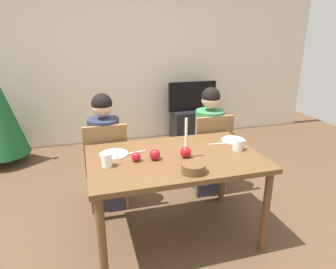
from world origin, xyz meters
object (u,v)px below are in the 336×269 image
Objects in this scene: plate_right at (233,140)px; apple_near_candle at (136,157)px; apple_by_left_plate at (155,154)px; candle_centerpiece at (186,149)px; chair_left at (106,161)px; mug_right at (238,145)px; dining_table at (175,165)px; person_right_child at (209,143)px; person_left_child at (105,154)px; plate_left at (114,154)px; tv at (192,96)px; chair_right at (210,149)px; mug_left at (107,160)px; tv_stand at (192,124)px; bowl_walnuts at (193,168)px.

apple_near_candle is (-0.95, -0.20, 0.03)m from plate_right.
candle_centerpiece is at bearing -5.67° from apple_by_left_plate.
candle_centerpiece is at bearing -47.76° from chair_left.
mug_right is 1.52× the size of apple_by_left_plate.
dining_table is 0.87m from person_right_child.
mug_right is (0.48, 0.02, -0.02)m from candle_centerpiece.
person_left_child is 5.06× the size of plate_left.
person_left_child is 2.25m from tv.
chair_right is 0.77× the size of person_left_child.
chair_left is 7.12× the size of mug_left.
mug_right is (1.03, -0.19, 0.04)m from plate_left.
chair_right is 7.12× the size of mug_left.
apple_near_candle is at bearing 175.65° from apple_by_left_plate.
tv_stand is at bearing 60.15° from apple_near_candle.
chair_left is 1.27m from mug_right.
mug_left is 0.97× the size of mug_right.
plate_right is at bearing 1.59° from plate_left.
chair_right reaches higher than tv_stand.
tv reaches higher than apple_near_candle.
person_left_child is at bearing 94.83° from plate_left.
dining_table is at bearing 150.99° from candle_centerpiece.
apple_by_left_plate is (-0.17, -0.02, 0.13)m from dining_table.
apple_by_left_plate is at bearing -31.52° from plate_left.
person_left_child is 6.63× the size of bowl_walnuts.
dining_table is at bearing 4.36° from mug_left.
chair_right is 4.19× the size of plate_right.
dining_table is 6.04× the size of plate_left.
apple_by_left_plate is (0.15, -0.01, 0.01)m from apple_near_candle.
bowl_walnuts is (-0.96, -2.61, 0.54)m from tv_stand.
chair_left reaches higher than plate_left.
tv is 2.79m from bowl_walnuts.
tv_stand is at bearing 75.98° from chair_right.
tv_stand is 2.59m from candle_centerpiece.
plate_left is (0.04, -0.44, 0.24)m from chair_left.
mug_right is at bearing -31.52° from person_left_child.
plate_left is at bearing 137.00° from bowl_walnuts.
candle_centerpiece is at bearing -111.57° from tv.
apple_near_candle reaches higher than tv_stand.
mug_left is at bearing -171.36° from apple_near_candle.
mug_left reaches higher than mug_right.
plate_left is at bearing 131.47° from apple_near_candle.
apple_by_left_plate reaches higher than dining_table.
mug_left reaches higher than bowl_walnuts.
tv_stand is (0.42, 1.66, -0.33)m from person_right_child.
dining_table is at bearing -51.29° from person_left_child.
person_left_child is (0.00, 0.03, 0.06)m from chair_left.
plate_left is at bearing -124.70° from tv.
chair_right is 2.74× the size of candle_centerpiece.
tv_stand is at bearing 66.40° from dining_table.
apple_by_left_plate is at bearing -116.89° from tv_stand.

